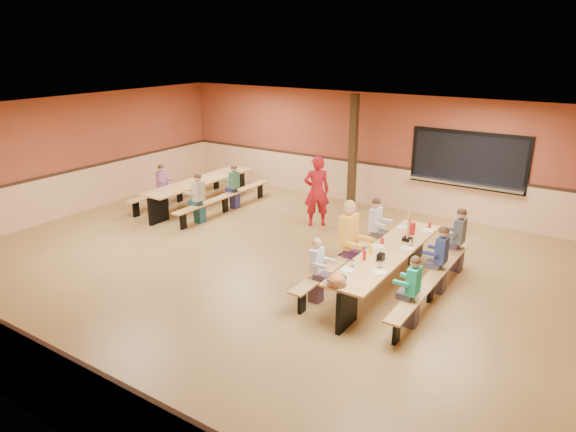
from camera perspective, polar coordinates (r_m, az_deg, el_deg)
The scene contains 23 objects.
ground at distance 10.34m, azimuth -3.09°, elevation -5.53°, with size 12.00×12.00×0.00m, color olive.
room_envelope at distance 10.07m, azimuth -3.16°, elevation -1.95°, with size 12.04×10.04×3.02m.
kitchen_pass_through at distance 13.17m, azimuth 19.35°, elevation 5.65°, with size 2.78×0.28×1.38m.
structural_post at distance 13.58m, azimuth 7.22°, elevation 6.99°, with size 0.18×0.18×3.00m, color black.
cafeteria_table_main at distance 9.35m, azimuth 10.95°, elevation -5.09°, with size 1.91×3.70×0.74m.
cafeteria_table_second at distance 13.97m, azimuth -9.65°, elevation 3.10°, with size 1.91×3.70×0.74m.
seated_child_white_left at distance 8.75m, azimuth 3.17°, elevation -6.09°, with size 0.34×0.28×1.15m, color silver, non-canonical shape.
seated_adult_yellow at distance 9.64m, azimuth 6.70°, elevation -2.68°, with size 0.51×0.41×1.49m, color #FDB134, non-canonical shape.
seated_child_grey_left at distance 10.72m, azimuth 9.63°, elevation -1.30°, with size 0.38×0.31×1.23m, color silver, non-canonical shape.
seated_child_teal_right at distance 8.25m, azimuth 13.68°, elevation -8.22°, with size 0.35×0.29×1.17m, color #1AAA80, non-canonical shape.
seated_child_navy_right at distance 9.45m, azimuth 16.62°, elevation -4.74°, with size 0.37×0.31×1.22m, color navy, non-canonical shape.
seated_child_char_right at distance 10.43m, azimuth 18.44°, elevation -2.56°, with size 0.39×0.32×1.25m, color #454A4E, non-canonical shape.
seated_child_purple_sec at distance 14.11m, azimuth -13.80°, elevation 3.20°, with size 0.34×0.28×1.16m, color #8C557E, non-canonical shape.
seated_child_green_sec at distance 13.73m, azimuth -5.97°, elevation 3.23°, with size 0.35×0.28×1.16m, color #346B50, non-canonical shape.
seated_child_tan_sec at distance 12.73m, azimuth -9.88°, elevation 1.91°, with size 0.37×0.31×1.22m, color #A59A86, non-canonical shape.
standing_woman at distance 12.28m, azimuth 3.21°, elevation 2.77°, with size 0.63×0.41×1.72m, color #AC131C.
punch_pitcher at distance 10.14m, azimuth 13.54°, elevation -1.35°, with size 0.16×0.16×0.22m, color red.
chip_bowl at distance 7.91m, azimuth 5.43°, elevation -7.10°, with size 0.32×0.32×0.15m, color orange, non-canonical shape.
napkin_dispenser at distance 8.83m, azimuth 10.27°, elevation -4.52°, with size 0.10×0.14×0.13m, color black.
condiment_mustard at distance 9.07m, azimuth 9.14°, elevation -3.69°, with size 0.06×0.06×0.17m, color yellow.
condiment_ketchup at distance 8.80m, azimuth 8.48°, elevation -4.36°, with size 0.06×0.06×0.17m, color #B2140F.
table_paddle at distance 9.77m, azimuth 13.18°, elevation -1.94°, with size 0.16×0.16×0.56m.
place_settings at distance 9.24m, azimuth 11.06°, elevation -3.56°, with size 0.65×3.30×0.11m, color beige, non-canonical shape.
Camera 1 is at (5.62, -7.55, 4.28)m, focal length 32.00 mm.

